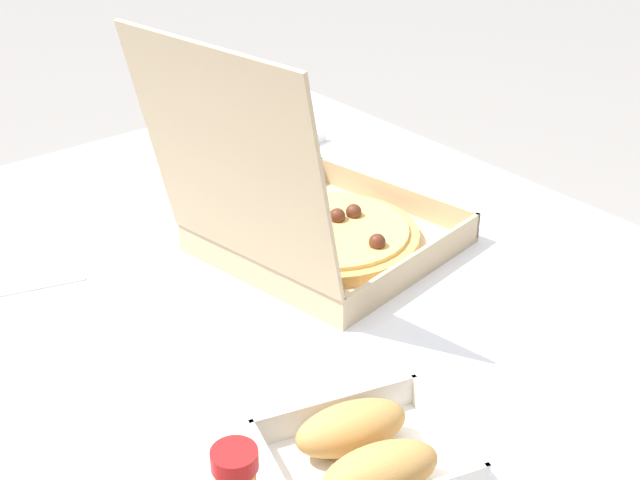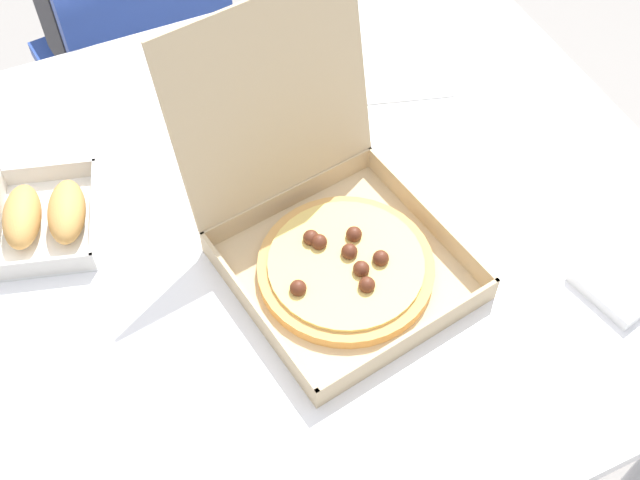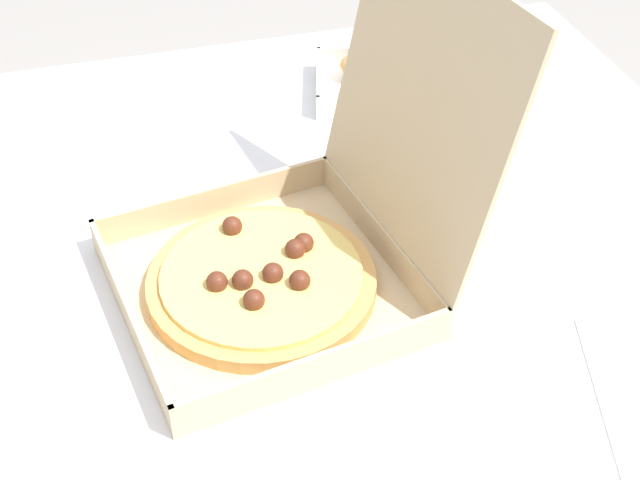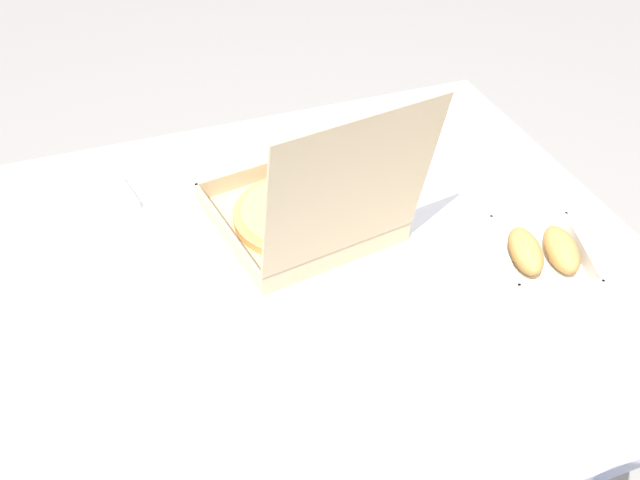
{
  "view_description": "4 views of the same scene",
  "coord_description": "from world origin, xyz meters",
  "px_view_note": "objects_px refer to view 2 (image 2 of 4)",
  "views": [
    {
      "loc": [
        -0.83,
        0.58,
        1.37
      ],
      "look_at": [
        -0.0,
        -0.1,
        0.78
      ],
      "focal_mm": 48.52,
      "sensor_mm": 36.0,
      "label": 1
    },
    {
      "loc": [
        -0.3,
        -0.71,
        1.72
      ],
      "look_at": [
        -0.01,
        -0.07,
        0.77
      ],
      "focal_mm": 44.46,
      "sensor_mm": 36.0,
      "label": 2
    },
    {
      "loc": [
        0.71,
        -0.26,
        1.44
      ],
      "look_at": [
        -0.01,
        -0.06,
        0.8
      ],
      "focal_mm": 48.83,
      "sensor_mm": 36.0,
      "label": 3
    },
    {
      "loc": [
        0.33,
        0.87,
        1.61
      ],
      "look_at": [
        -0.0,
        -0.04,
        0.77
      ],
      "focal_mm": 38.34,
      "sensor_mm": 36.0,
      "label": 4
    }
  ],
  "objects_px": {
    "paper_menu": "(388,73)",
    "pizza_box_open": "(332,238)",
    "chair": "(144,66)",
    "napkin_pile": "(622,282)",
    "bread_side_box": "(45,216)"
  },
  "relations": [
    {
      "from": "chair",
      "to": "napkin_pile",
      "type": "height_order",
      "value": "chair"
    },
    {
      "from": "bread_side_box",
      "to": "napkin_pile",
      "type": "height_order",
      "value": "bread_side_box"
    },
    {
      "from": "pizza_box_open",
      "to": "napkin_pile",
      "type": "bearing_deg",
      "value": -31.4
    },
    {
      "from": "chair",
      "to": "bread_side_box",
      "type": "distance_m",
      "value": 0.75
    },
    {
      "from": "chair",
      "to": "bread_side_box",
      "type": "height_order",
      "value": "chair"
    },
    {
      "from": "chair",
      "to": "napkin_pile",
      "type": "xyz_separation_m",
      "value": [
        0.44,
        -1.08,
        0.29
      ]
    },
    {
      "from": "pizza_box_open",
      "to": "paper_menu",
      "type": "xyz_separation_m",
      "value": [
        0.26,
        0.33,
        -0.05
      ]
    },
    {
      "from": "pizza_box_open",
      "to": "napkin_pile",
      "type": "xyz_separation_m",
      "value": [
        0.36,
        -0.22,
        -0.04
      ]
    },
    {
      "from": "chair",
      "to": "bread_side_box",
      "type": "xyz_separation_m",
      "value": [
        -0.29,
        -0.63,
        0.3
      ]
    },
    {
      "from": "chair",
      "to": "bread_side_box",
      "type": "bearing_deg",
      "value": -114.86
    },
    {
      "from": "chair",
      "to": "paper_menu",
      "type": "distance_m",
      "value": 0.69
    },
    {
      "from": "chair",
      "to": "pizza_box_open",
      "type": "xyz_separation_m",
      "value": [
        0.08,
        -0.86,
        0.33
      ]
    },
    {
      "from": "paper_menu",
      "to": "pizza_box_open",
      "type": "bearing_deg",
      "value": -112.32
    },
    {
      "from": "chair",
      "to": "paper_menu",
      "type": "bearing_deg",
      "value": -57.3
    },
    {
      "from": "pizza_box_open",
      "to": "napkin_pile",
      "type": "relative_size",
      "value": 3.84
    }
  ]
}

